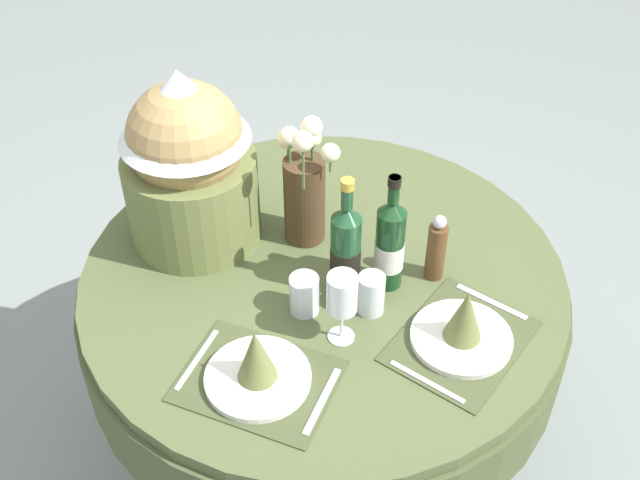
{
  "coord_description": "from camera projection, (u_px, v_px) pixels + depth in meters",
  "views": [
    {
      "loc": [
        -0.39,
        -1.43,
        2.17
      ],
      "look_at": [
        0.0,
        0.03,
        0.85
      ],
      "focal_mm": 44.35,
      "sensor_mm": 36.0,
      "label": 1
    }
  ],
  "objects": [
    {
      "name": "wine_glass_left",
      "position": [
        342.0,
        295.0,
        1.78
      ],
      "size": [
        0.07,
        0.07,
        0.19
      ],
      "color": "silver",
      "rests_on": "dining_table"
    },
    {
      "name": "pepper_mill",
      "position": [
        436.0,
        249.0,
        1.97
      ],
      "size": [
        0.05,
        0.05,
        0.19
      ],
      "color": "brown",
      "rests_on": "dining_table"
    },
    {
      "name": "flower_vase",
      "position": [
        305.0,
        187.0,
        2.03
      ],
      "size": [
        0.14,
        0.19,
        0.41
      ],
      "color": "#47331E",
      "rests_on": "dining_table"
    },
    {
      "name": "gift_tub_back_left",
      "position": [
        187.0,
        154.0,
        1.98
      ],
      "size": [
        0.35,
        0.35,
        0.5
      ],
      "color": "olive",
      "rests_on": "dining_table"
    },
    {
      "name": "dining_table",
      "position": [
        323.0,
        311.0,
        2.14
      ],
      "size": [
        1.27,
        1.27,
        0.77
      ],
      "color": "#4C5633",
      "rests_on": "ground"
    },
    {
      "name": "place_setting_right",
      "position": [
        463.0,
        328.0,
        1.83
      ],
      "size": [
        0.43,
        0.41,
        0.16
      ],
      "color": "#41492B",
      "rests_on": "dining_table"
    },
    {
      "name": "ground",
      "position": [
        323.0,
        444.0,
        2.54
      ],
      "size": [
        8.0,
        8.0,
        0.0
      ],
      "primitive_type": "plane",
      "color": "gray"
    },
    {
      "name": "wine_bottle_right",
      "position": [
        346.0,
        249.0,
        1.91
      ],
      "size": [
        0.08,
        0.08,
        0.34
      ],
      "color": "#194223",
      "rests_on": "dining_table"
    },
    {
      "name": "tumbler_near_right",
      "position": [
        304.0,
        295.0,
        1.9
      ],
      "size": [
        0.07,
        0.07,
        0.1
      ],
      "primitive_type": "cylinder",
      "color": "silver",
      "rests_on": "dining_table"
    },
    {
      "name": "tumbler_mid",
      "position": [
        371.0,
        294.0,
        1.9
      ],
      "size": [
        0.07,
        0.07,
        0.11
      ],
      "primitive_type": "cylinder",
      "color": "silver",
      "rests_on": "dining_table"
    },
    {
      "name": "wine_bottle_left",
      "position": [
        390.0,
        244.0,
        1.92
      ],
      "size": [
        0.07,
        0.07,
        0.33
      ],
      "color": "#143819",
      "rests_on": "dining_table"
    },
    {
      "name": "place_setting_left",
      "position": [
        257.0,
        368.0,
        1.74
      ],
      "size": [
        0.43,
        0.41,
        0.16
      ],
      "color": "#41492B",
      "rests_on": "dining_table"
    }
  ]
}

